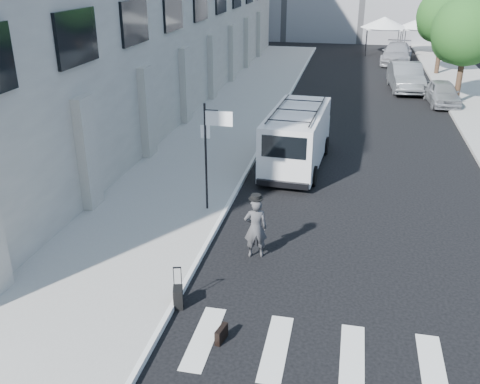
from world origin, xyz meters
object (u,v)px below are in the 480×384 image
at_px(suitcase, 178,297).
at_px(cargo_van, 297,137).
at_px(parked_car_c, 397,53).
at_px(parked_car_a, 442,93).
at_px(parked_car_b, 406,77).
at_px(briefcase, 221,334).
at_px(businessman, 256,228).

relative_size(suitcase, cargo_van, 0.16).
relative_size(suitcase, parked_car_c, 0.18).
distance_m(parked_car_a, parked_car_c, 13.63).
xyz_separation_m(cargo_van, parked_car_b, (5.25, 15.11, -0.33)).
bearing_deg(parked_car_b, briefcase, -105.98).
relative_size(cargo_van, parked_car_b, 1.18).
distance_m(businessman, suitcase, 3.12).
relative_size(briefcase, suitcase, 0.44).
bearing_deg(suitcase, parked_car_c, 62.66).
xyz_separation_m(businessman, parked_car_b, (5.54, 22.63, -0.02)).
height_order(suitcase, parked_car_b, parked_car_b).
relative_size(businessman, suitcase, 1.75).
xyz_separation_m(cargo_van, parked_car_a, (7.05, 11.68, -0.50)).
bearing_deg(parked_car_a, suitcase, -115.91).
distance_m(suitcase, parked_car_b, 26.30).
relative_size(briefcase, parked_car_c, 0.08).
relative_size(parked_car_a, parked_car_c, 0.72).
distance_m(suitcase, parked_car_c, 36.12).
distance_m(businessman, parked_car_c, 33.18).
height_order(suitcase, parked_car_a, parked_car_a).
xyz_separation_m(businessman, suitcase, (-1.36, -2.74, -0.61)).
relative_size(businessman, parked_car_a, 0.44).
bearing_deg(suitcase, briefcase, -53.91).
xyz_separation_m(suitcase, parked_car_b, (6.90, 25.37, 0.59)).
xyz_separation_m(cargo_van, parked_car_c, (5.25, 25.19, -0.38)).
bearing_deg(businessman, parked_car_b, -117.34).
bearing_deg(suitcase, parked_car_b, 58.46).
distance_m(parked_car_a, parked_car_b, 3.87).
bearing_deg(cargo_van, parked_car_a, 62.17).
distance_m(businessman, parked_car_b, 23.30).
bearing_deg(parked_car_b, parked_car_c, 86.00).
height_order(cargo_van, parked_car_a, cargo_van).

